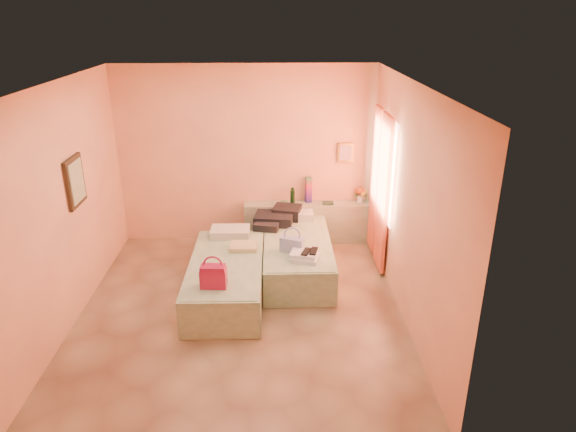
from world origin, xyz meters
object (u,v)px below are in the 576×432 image
at_px(green_book, 328,203).
at_px(flower_vase, 361,194).
at_px(magenta_handbag, 213,276).
at_px(water_bottle, 292,196).
at_px(blue_handbag, 292,245).
at_px(towel_stack, 305,256).
at_px(headboard_ledge, 308,222).
at_px(bed_left, 227,278).
at_px(bed_right, 297,255).

relative_size(green_book, flower_vase, 0.60).
bearing_deg(magenta_handbag, green_book, 58.88).
xyz_separation_m(water_bottle, flower_vase, (1.10, 0.04, 0.02)).
xyz_separation_m(green_book, blue_handbag, (-0.62, -1.40, -0.06)).
xyz_separation_m(green_book, towel_stack, (-0.45, -1.64, -0.11)).
height_order(headboard_ledge, flower_vase, flower_vase).
relative_size(bed_left, flower_vase, 6.98).
height_order(flower_vase, towel_stack, flower_vase).
distance_m(headboard_ledge, bed_left, 2.07).
height_order(headboard_ledge, magenta_handbag, magenta_handbag).
bearing_deg(towel_stack, headboard_ledge, 84.98).
bearing_deg(magenta_handbag, flower_vase, 51.65).
height_order(bed_right, water_bottle, water_bottle).
bearing_deg(green_book, headboard_ledge, 174.93).
xyz_separation_m(green_book, flower_vase, (0.54, 0.08, 0.13)).
distance_m(bed_right, blue_handbag, 0.53).
bearing_deg(bed_right, blue_handbag, -102.81).
distance_m(magenta_handbag, towel_stack, 1.31).
distance_m(bed_right, water_bottle, 1.17).
distance_m(bed_left, bed_right, 1.16).
relative_size(headboard_ledge, flower_vase, 7.16).
distance_m(water_bottle, flower_vase, 1.10).
distance_m(flower_vase, magenta_handbag, 3.19).
bearing_deg(blue_handbag, water_bottle, 108.12).
bearing_deg(magenta_handbag, headboard_ledge, 64.78).
bearing_deg(towel_stack, blue_handbag, 124.81).
bearing_deg(bed_left, headboard_ledge, 55.33).
bearing_deg(towel_stack, flower_vase, 59.99).
bearing_deg(towel_stack, green_book, 74.50).
relative_size(green_book, towel_stack, 0.49).
bearing_deg(blue_handbag, towel_stack, -34.82).
height_order(bed_right, magenta_handbag, magenta_handbag).
height_order(flower_vase, blue_handbag, flower_vase).
height_order(bed_left, water_bottle, water_bottle).
distance_m(headboard_ledge, water_bottle, 0.52).
bearing_deg(bed_right, bed_left, -145.70).
distance_m(bed_left, flower_vase, 2.73).
bearing_deg(water_bottle, magenta_handbag, -113.18).
height_order(green_book, magenta_handbag, magenta_handbag).
height_order(bed_left, bed_right, same).
relative_size(water_bottle, towel_stack, 0.73).
bearing_deg(green_book, magenta_handbag, -122.88).
distance_m(green_book, towel_stack, 1.70).
bearing_deg(water_bottle, blue_handbag, -92.24).
bearing_deg(bed_left, magenta_handbag, -96.97).
bearing_deg(flower_vase, green_book, -171.91).
bearing_deg(flower_vase, bed_right, -134.34).
bearing_deg(flower_vase, towel_stack, -120.01).
height_order(bed_left, towel_stack, towel_stack).
xyz_separation_m(water_bottle, magenta_handbag, (-1.01, -2.35, -0.14)).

